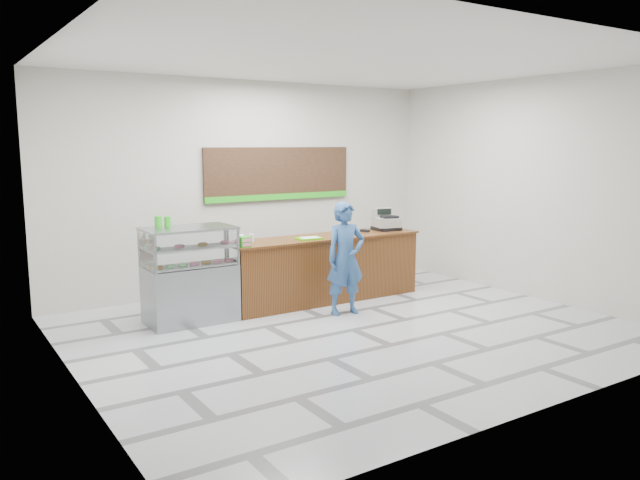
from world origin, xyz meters
TOP-DOWN VIEW (x-y plane):
  - floor at (0.00, 0.00)m, footprint 7.00×7.00m
  - back_wall at (0.00, 3.00)m, footprint 7.00×0.00m
  - ceiling at (0.00, 0.00)m, footprint 7.00×7.00m
  - sales_counter at (0.55, 1.55)m, footprint 3.26×0.76m
  - display_case at (-1.67, 1.55)m, footprint 1.22×0.72m
  - menu_board at (0.55, 2.96)m, footprint 2.80×0.06m
  - cash_register at (1.81, 1.58)m, footprint 0.46×0.48m
  - card_terminal at (1.37, 1.58)m, footprint 0.12×0.16m
  - serving_tray at (0.20, 1.43)m, footprint 0.41×0.32m
  - napkin_box at (-0.86, 1.65)m, footprint 0.16×0.16m
  - straw_cup at (-0.68, 1.62)m, footprint 0.08×0.08m
  - promo_box at (-0.95, 1.28)m, footprint 0.16×0.11m
  - donut_decal at (0.70, 1.40)m, footprint 0.15×0.15m
  - green_cup_left at (-2.02, 1.75)m, footprint 0.10×0.10m
  - green_cup_right at (-1.89, 1.75)m, footprint 0.09×0.09m
  - customer at (0.39, 0.74)m, footprint 0.65×0.47m

SIDE VIEW (x-z plane):
  - floor at x=0.00m, z-range 0.00..0.00m
  - sales_counter at x=0.55m, z-range 0.00..1.03m
  - display_case at x=-1.67m, z-range 0.01..1.34m
  - customer at x=0.39m, z-range 0.00..1.64m
  - donut_decal at x=0.70m, z-range 1.03..1.03m
  - serving_tray at x=0.20m, z-range 1.03..1.05m
  - card_terminal at x=1.37m, z-range 1.03..1.07m
  - napkin_box at x=-0.86m, z-range 1.03..1.14m
  - straw_cup at x=-0.68m, z-range 1.03..1.15m
  - promo_box at x=-0.95m, z-range 1.03..1.17m
  - cash_register at x=1.81m, z-range 0.98..1.35m
  - green_cup_right at x=-1.89m, z-range 1.33..1.47m
  - green_cup_left at x=-2.02m, z-range 1.33..1.49m
  - back_wall at x=0.00m, z-range -1.75..5.25m
  - menu_board at x=0.55m, z-range 1.48..2.38m
  - ceiling at x=0.00m, z-range 3.50..3.50m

